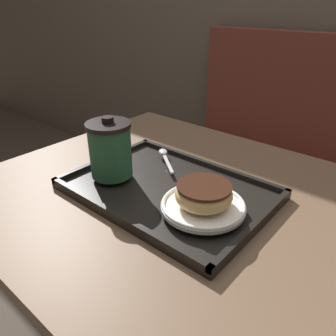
# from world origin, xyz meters

# --- Properties ---
(booth_bench) EXTENTS (1.22, 0.44, 1.00)m
(booth_bench) POSITION_xyz_m (0.00, 0.87, 0.32)
(booth_bench) COLOR brown
(booth_bench) RESTS_ON ground_plane
(cafe_table) EXTENTS (0.97, 0.78, 0.73)m
(cafe_table) POSITION_xyz_m (0.00, 0.00, 0.56)
(cafe_table) COLOR brown
(cafe_table) RESTS_ON ground_plane
(serving_tray) EXTENTS (0.44, 0.31, 0.02)m
(serving_tray) POSITION_xyz_m (-0.04, -0.02, 0.74)
(serving_tray) COLOR black
(serving_tray) RESTS_ON cafe_table
(coffee_cup_front) EXTENTS (0.10, 0.10, 0.14)m
(coffee_cup_front) POSITION_xyz_m (-0.17, -0.07, 0.82)
(coffee_cup_front) COLOR #235638
(coffee_cup_front) RESTS_ON serving_tray
(plate_with_chocolate_donut) EXTENTS (0.17, 0.17, 0.01)m
(plate_with_chocolate_donut) POSITION_xyz_m (0.08, -0.05, 0.76)
(plate_with_chocolate_donut) COLOR white
(plate_with_chocolate_donut) RESTS_ON serving_tray
(donut_chocolate_glazed) EXTENTS (0.11, 0.11, 0.04)m
(donut_chocolate_glazed) POSITION_xyz_m (0.08, -0.05, 0.79)
(donut_chocolate_glazed) COLOR #DBB270
(donut_chocolate_glazed) RESTS_ON plate_with_chocolate_donut
(spoon) EXTENTS (0.11, 0.09, 0.01)m
(spoon) POSITION_xyz_m (-0.14, 0.08, 0.76)
(spoon) COLOR silver
(spoon) RESTS_ON serving_tray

